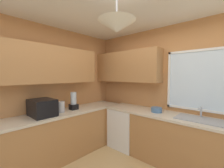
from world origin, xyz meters
name	(u,v)px	position (x,y,z in m)	size (l,w,h in m)	color
room_shell	(103,63)	(-0.76, 0.52, 1.82)	(3.69, 3.36, 2.64)	#C6844C
counter_run_left	(58,136)	(-1.48, 0.00, 0.45)	(0.65, 2.97, 0.89)	#AD7542
counter_run_back	(173,140)	(0.21, 1.31, 0.45)	(2.78, 0.65, 0.89)	#AD7542
dishwasher	(126,127)	(-0.82, 1.28, 0.42)	(0.60, 0.60, 0.85)	white
microwave	(42,108)	(-1.48, -0.27, 1.04)	(0.48, 0.36, 0.29)	black
kettle	(61,107)	(-1.46, 0.08, 1.00)	(0.13, 0.13, 0.21)	#B7B7BC
sink_assembly	(199,119)	(0.60, 1.32, 0.90)	(0.66, 0.40, 0.19)	#9EA0A5
bowl	(157,110)	(-0.11, 1.31, 0.94)	(0.21, 0.21, 0.09)	#4C7099
blender_appliance	(74,102)	(-1.48, 0.36, 1.06)	(0.15, 0.15, 0.36)	black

